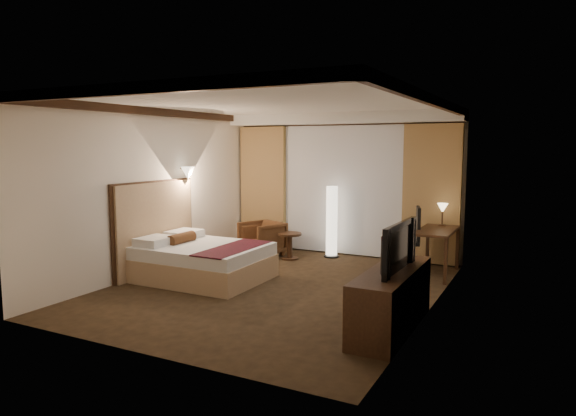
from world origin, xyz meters
The scene contains 21 objects.
floor centered at (0.00, 0.00, 0.00)m, with size 4.50×5.50×0.01m, color black.
ceiling centered at (0.00, 0.00, 2.70)m, with size 4.50×5.50×0.01m, color white.
back_wall centered at (0.00, 2.75, 1.35)m, with size 4.50×0.02×2.70m, color white.
left_wall centered at (-2.25, 0.00, 1.35)m, with size 0.02×5.50×2.70m, color white.
right_wall centered at (2.25, 0.00, 1.35)m, with size 0.02×5.50×2.70m, color white.
crown_molding centered at (0.00, 0.00, 2.64)m, with size 4.50×5.50×0.12m, color black, non-canonical shape.
soffit centered at (0.00, 2.50, 2.60)m, with size 4.50×0.50×0.20m, color white.
curtain_sheer centered at (0.00, 2.67, 1.25)m, with size 2.48×0.04×2.45m, color silver.
curtain_left_drape centered at (-1.70, 2.61, 1.25)m, with size 1.00×0.14×2.45m, color tan.
curtain_right_drape centered at (1.70, 2.61, 1.25)m, with size 1.00×0.14×2.45m, color tan.
wall_sconce centered at (-2.09, 0.65, 1.62)m, with size 0.24×0.24×0.24m, color white, non-canonical shape.
bed centered at (-1.25, -0.08, 0.28)m, with size 1.89×1.47×0.55m, color white, non-canonical shape.
headboard centered at (-2.20, -0.08, 0.75)m, with size 0.12×1.77×1.50m, color tan, non-canonical shape.
armchair centered at (-1.31, 1.88, 0.36)m, with size 0.70×0.66×0.72m, color #4C2B16.
side_table centered at (-0.70, 1.83, 0.25)m, with size 0.45×0.45×0.49m, color black, non-canonical shape.
floor_lamp centered at (-0.08, 2.35, 0.68)m, with size 0.29×0.29×1.36m, color white, non-canonical shape.
desk centered at (1.95, 1.88, 0.38)m, with size 0.55×1.18×0.75m, color black, non-canonical shape.
desk_lamp centered at (1.95, 2.32, 0.92)m, with size 0.18×0.18×0.34m, color #FFD899, non-canonical shape.
office_chair centered at (1.45, 1.83, 0.55)m, with size 0.53×0.53×1.10m, color black, non-canonical shape.
dresser centered at (2.00, -0.91, 0.35)m, with size 0.50×1.79×0.70m, color black, non-canonical shape.
television centered at (1.97, -0.91, 1.02)m, with size 1.12×0.65×0.15m, color black.
Camera 1 is at (3.54, -6.51, 2.09)m, focal length 32.00 mm.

